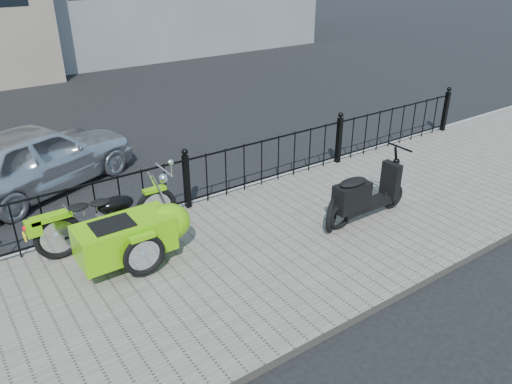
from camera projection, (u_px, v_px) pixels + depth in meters
ground at (229, 246)px, 7.72m from camera, size 120.00×120.00×0.00m
sidewalk at (247, 257)px, 7.32m from camera, size 30.00×3.80×0.12m
curb at (185, 207)px, 8.75m from camera, size 30.00×0.10×0.12m
iron_fence at (187, 182)px, 8.41m from camera, size 14.11×0.11×1.08m
motorcycle_sidecar at (133, 229)px, 7.01m from camera, size 2.28×1.48×0.98m
scooter at (364, 196)px, 8.02m from camera, size 1.68×0.49×1.14m
spare_tire at (332, 215)px, 7.78m from camera, size 0.50×0.38×0.56m
sedan_car at (36, 158)px, 9.23m from camera, size 4.11×2.91×1.30m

